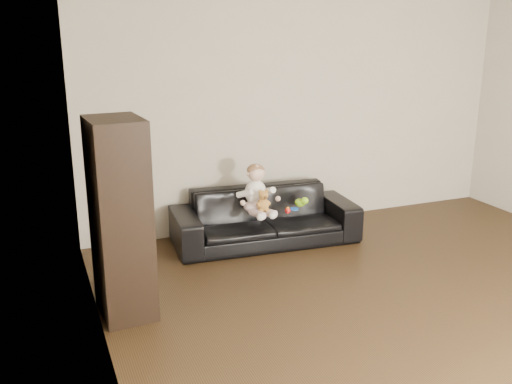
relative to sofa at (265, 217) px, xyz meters
name	(u,v)px	position (x,y,z in m)	size (l,w,h in m)	color
floor	(463,331)	(0.67, -2.25, -0.28)	(5.50, 5.50, 0.00)	#312111
wall_back	(303,109)	(0.67, 0.50, 1.02)	(5.00, 5.00, 0.00)	#BBB19D
wall_left	(110,202)	(-1.83, -2.25, 1.02)	(5.50, 5.50, 0.00)	#BBB19D
sofa	(265,217)	(0.00, 0.00, 0.00)	(1.91, 0.75, 0.56)	black
cabinet	(120,220)	(-1.62, -1.01, 0.50)	(0.39, 0.53, 1.55)	black
shelf_item	(120,175)	(-1.60, -1.01, 0.85)	(0.18, 0.25, 0.28)	silver
baby	(257,192)	(-0.14, -0.11, 0.31)	(0.39, 0.46, 0.51)	#F5CFD0
teddy_bear	(263,201)	(-0.13, -0.26, 0.26)	(0.16, 0.15, 0.22)	#AE7731
toy_green	(300,203)	(0.37, -0.07, 0.13)	(0.11, 0.13, 0.09)	#8DD619
toy_rattle	(288,211)	(0.15, -0.23, 0.12)	(0.06, 0.06, 0.06)	red
toy_blue_disc	(294,209)	(0.27, -0.14, 0.09)	(0.09, 0.09, 0.01)	blue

